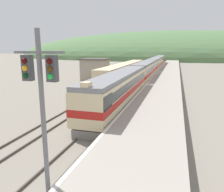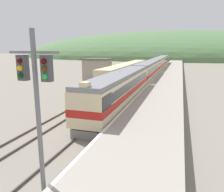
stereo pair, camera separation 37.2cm
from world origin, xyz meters
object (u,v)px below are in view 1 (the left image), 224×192
(siding_train, at_px, (125,72))
(signal_mast_main, at_px, (41,96))
(carriage_third, at_px, (155,64))
(express_train_lead_car, at_px, (120,88))
(carriage_second, at_px, (145,71))
(carriage_fourth, at_px, (160,61))

(siding_train, bearing_deg, signal_mast_main, -81.88)
(carriage_third, bearing_deg, express_train_lead_car, -90.00)
(carriage_second, relative_size, siding_train, 0.59)
(carriage_second, bearing_deg, siding_train, 171.18)
(carriage_second, distance_m, carriage_third, 20.00)
(siding_train, bearing_deg, carriage_third, 77.03)
(carriage_third, bearing_deg, carriage_fourth, 90.00)
(siding_train, height_order, signal_mast_main, signal_mast_main)
(siding_train, bearing_deg, carriage_fourth, 83.54)
(siding_train, distance_m, signal_mast_main, 39.79)
(express_train_lead_car, bearing_deg, carriage_third, 90.00)
(carriage_fourth, bearing_deg, signal_mast_main, -89.16)
(express_train_lead_car, relative_size, carriage_second, 1.12)
(carriage_second, distance_m, siding_train, 4.51)
(carriage_fourth, xyz_separation_m, siding_train, (-4.45, -39.31, -0.32))
(carriage_fourth, bearing_deg, siding_train, -96.46)
(signal_mast_main, bearing_deg, carriage_second, 91.72)
(carriage_fourth, bearing_deg, carriage_third, -90.00)
(carriage_third, distance_m, signal_mast_main, 58.65)
(express_train_lead_car, bearing_deg, signal_mast_main, -86.16)
(carriage_second, relative_size, carriage_third, 1.00)
(carriage_third, distance_m, carriage_fourth, 20.00)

